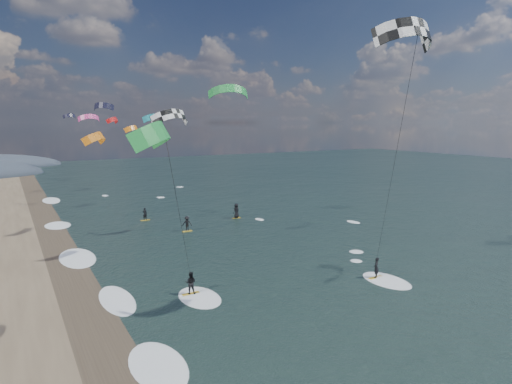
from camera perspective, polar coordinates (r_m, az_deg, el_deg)
ground at (r=23.50m, az=18.44°, el=-21.17°), size 260.00×260.00×0.00m
wet_sand_strip at (r=26.09m, az=-19.98°, el=-18.03°), size 3.00×240.00×0.00m
kitesurfer_near_a at (r=26.95m, az=19.79°, el=11.93°), size 7.53×8.23×17.64m
kitesurfer_near_b at (r=23.95m, az=-10.48°, el=-0.42°), size 6.64×9.17×12.51m
far_kitesurfers at (r=50.23m, az=-7.19°, el=-3.31°), size 11.24×8.46×1.85m
bg_kite_field at (r=66.54m, az=-17.34°, el=9.41°), size 14.76×75.26×7.52m
shoreline_surf at (r=30.53m, az=-19.40°, el=-13.88°), size 2.40×79.40×0.11m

